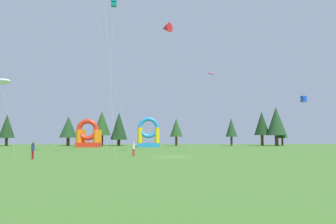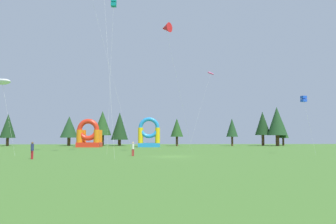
{
  "view_description": "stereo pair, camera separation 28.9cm",
  "coord_description": "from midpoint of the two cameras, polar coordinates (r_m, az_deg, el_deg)",
  "views": [
    {
      "loc": [
        -2.66,
        -39.1,
        2.48
      ],
      "look_at": [
        0.0,
        13.64,
        6.46
      ],
      "focal_mm": 34.21,
      "sensor_mm": 36.0,
      "label": 1
    },
    {
      "loc": [
        -2.37,
        -39.11,
        2.48
      ],
      "look_at": [
        0.0,
        13.64,
        6.46
      ],
      "focal_mm": 34.21,
      "sensor_mm": 36.0,
      "label": 2
    }
  ],
  "objects": [
    {
      "name": "kite_pink_parafoil",
      "position": [
        68.88,
        7.43,
        6.81
      ],
      "size": [
        6.13,
        4.04,
        16.18
      ],
      "color": "#EA599E",
      "rests_on": "ground_plane"
    },
    {
      "name": "person_far_side",
      "position": [
        40.44,
        -6.37,
        -6.31
      ],
      "size": [
        0.37,
        0.37,
        1.77
      ],
      "rotation": [
        0.0,
        0.0,
        0.25
      ],
      "color": "#B21E26",
      "rests_on": "ground_plane"
    },
    {
      "name": "tree_row_5",
      "position": [
        80.82,
        1.38,
        -2.82
      ],
      "size": [
        3.2,
        3.2,
        6.96
      ],
      "color": "#4C331E",
      "rests_on": "ground_plane"
    },
    {
      "name": "person_near_camera",
      "position": [
        37.5,
        -23.14,
        -6.06
      ],
      "size": [
        0.43,
        0.43,
        1.87
      ],
      "rotation": [
        0.0,
        0.0,
        2.65
      ],
      "color": "#B21E26",
      "rests_on": "ground_plane"
    },
    {
      "name": "kite_white_parafoil",
      "position": [
        47.93,
        -27.63,
        4.82
      ],
      "size": [
        4.59,
        3.27,
        10.21
      ],
      "color": "white",
      "rests_on": "ground_plane"
    },
    {
      "name": "inflatable_red_slide",
      "position": [
        72.87,
        -3.6,
        -4.25
      ],
      "size": [
        4.91,
        3.8,
        6.71
      ],
      "color": "#268CD8",
      "rests_on": "ground_plane"
    },
    {
      "name": "kite_red_delta",
      "position": [
        49.63,
        -0.49,
        14.72
      ],
      "size": [
        5.57,
        6.89,
        19.43
      ],
      "color": "red",
      "rests_on": "ground_plane"
    },
    {
      "name": "inflatable_blue_arch",
      "position": [
        74.62,
        -14.09,
        -4.34
      ],
      "size": [
        5.15,
        4.85,
        6.34
      ],
      "color": "red",
      "rests_on": "ground_plane"
    },
    {
      "name": "tree_row_3",
      "position": [
        85.3,
        -11.81,
        -1.99
      ],
      "size": [
        4.59,
        4.59,
        9.04
      ],
      "color": "#4C331E",
      "rests_on": "ground_plane"
    },
    {
      "name": "tree_row_6",
      "position": [
        82.55,
        11.12,
        -2.76
      ],
      "size": [
        2.91,
        2.91,
        6.99
      ],
      "color": "#4C331E",
      "rests_on": "ground_plane"
    },
    {
      "name": "tree_row_8",
      "position": [
        86.35,
        18.62,
        -1.57
      ],
      "size": [
        4.94,
        4.94,
        9.96
      ],
      "color": "#4C331E",
      "rests_on": "ground_plane"
    },
    {
      "name": "tree_row_1",
      "position": [
        90.27,
        -26.84,
        -2.25
      ],
      "size": [
        3.7,
        3.7,
        8.07
      ],
      "color": "#4C331E",
      "rests_on": "ground_plane"
    },
    {
      "name": "tree_row_9",
      "position": [
        88.47,
        19.57,
        -3.07
      ],
      "size": [
        2.78,
        2.78,
        6.15
      ],
      "color": "#4C331E",
      "rests_on": "ground_plane"
    },
    {
      "name": "kite_teal_box",
      "position": [
        52.56,
        -9.8,
        18.61
      ],
      "size": [
        0.8,
        4.44,
        23.56
      ],
      "color": "#0C7F7A",
      "rests_on": "ground_plane"
    },
    {
      "name": "ground_plane",
      "position": [
        39.26,
        0.8,
        -7.93
      ],
      "size": [
        120.0,
        120.0,
        0.0
      ],
      "primitive_type": "plane",
      "color": "#47752D"
    },
    {
      "name": "tree_row_2",
      "position": [
        86.39,
        -17.42,
        -2.58
      ],
      "size": [
        4.46,
        4.46,
        7.57
      ],
      "color": "#4C331E",
      "rests_on": "ground_plane"
    },
    {
      "name": "kite_blue_box",
      "position": [
        47.24,
        22.87,
        2.13
      ],
      "size": [
        2.02,
        0.79,
        7.92
      ],
      "color": "blue",
      "rests_on": "ground_plane"
    },
    {
      "name": "tree_row_4",
      "position": [
        83.98,
        -8.83,
        -2.5
      ],
      "size": [
        4.38,
        4.38,
        8.65
      ],
      "color": "#4C331E",
      "rests_on": "ground_plane"
    },
    {
      "name": "tree_row_7",
      "position": [
        87.52,
        16.28,
        -1.99
      ],
      "size": [
        3.97,
        3.97,
        8.92
      ],
      "color": "#4C331E",
      "rests_on": "ground_plane"
    }
  ]
}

